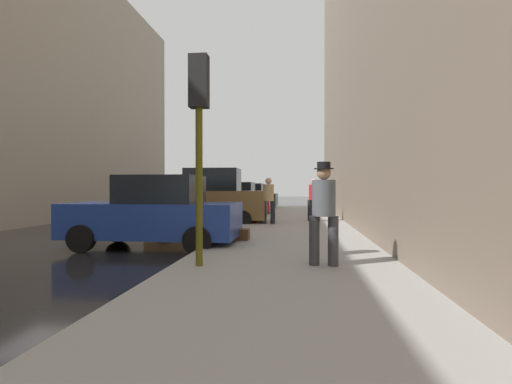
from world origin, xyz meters
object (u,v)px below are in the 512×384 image
object	(u,v)px
parked_blue_sedan	(155,213)
parked_bronze_suv	(209,199)
pedestrian_in_red_jacket	(314,197)
duffel_bag	(243,234)
parked_dark_green_sedan	(247,197)
fire_hydrant	(254,213)
parked_red_hatchback	(233,200)
traffic_light	(199,113)
pedestrian_in_tan_coat	(268,198)
pedestrian_with_beanie	(324,208)

from	to	relation	value
parked_blue_sedan	parked_bronze_suv	xyz separation A→B (m)	(-0.00, 5.97, 0.18)
pedestrian_in_red_jacket	duffel_bag	world-z (taller)	pedestrian_in_red_jacket
parked_bronze_suv	parked_dark_green_sedan	bearing A→B (deg)	90.00
parked_dark_green_sedan	duffel_bag	world-z (taller)	parked_dark_green_sedan
pedestrian_in_red_jacket	duffel_bag	bearing A→B (deg)	-108.44
parked_bronze_suv	pedestrian_in_red_jacket	size ratio (longest dim) A/B	2.72
parked_bronze_suv	fire_hydrant	distance (m)	1.89
parked_red_hatchback	pedestrian_in_red_jacket	size ratio (longest dim) A/B	2.48
fire_hydrant	parked_red_hatchback	bearing A→B (deg)	107.39
parked_dark_green_sedan	duffel_bag	size ratio (longest dim) A/B	9.69
parked_bronze_suv	parked_blue_sedan	bearing A→B (deg)	-90.00
traffic_light	duffel_bag	size ratio (longest dim) A/B	8.18
pedestrian_in_tan_coat	duffel_bag	distance (m)	4.73
parked_bronze_suv	parked_red_hatchback	size ratio (longest dim) A/B	1.10
pedestrian_with_beanie	fire_hydrant	bearing A→B (deg)	104.39
fire_hydrant	pedestrian_with_beanie	world-z (taller)	pedestrian_with_beanie
pedestrian_with_beanie	pedestrian_in_red_jacket	xyz separation A→B (m)	(0.16, 9.29, -0.03)
parked_blue_sedan	duffel_bag	distance (m)	2.26
traffic_light	duffel_bag	xyz separation A→B (m)	(0.26, 3.44, -2.47)
pedestrian_with_beanie	parked_dark_green_sedan	bearing A→B (deg)	101.31
parked_dark_green_sedan	pedestrian_with_beanie	size ratio (longest dim) A/B	2.40
parked_dark_green_sedan	traffic_light	size ratio (longest dim) A/B	1.18
pedestrian_in_tan_coat	parked_bronze_suv	bearing A→B (deg)	162.92
parked_dark_green_sedan	pedestrian_in_tan_coat	distance (m)	12.26
parked_dark_green_sedan	pedestrian_in_red_jacket	xyz separation A→B (m)	(4.14, -10.59, 0.26)
parked_blue_sedan	parked_dark_green_sedan	xyz separation A→B (m)	(-0.00, 17.24, 0.00)
traffic_light	pedestrian_in_tan_coat	size ratio (longest dim) A/B	2.11
pedestrian_in_red_jacket	parked_dark_green_sedan	bearing A→B (deg)	111.35
fire_hydrant	traffic_light	bearing A→B (deg)	-89.67
parked_blue_sedan	parked_bronze_suv	distance (m)	5.97
parked_bronze_suv	pedestrian_in_tan_coat	world-z (taller)	parked_bronze_suv
traffic_light	pedestrian_in_tan_coat	world-z (taller)	traffic_light
fire_hydrant	pedestrian_with_beanie	distance (m)	8.77
traffic_light	pedestrian_with_beanie	bearing A→B (deg)	6.22
duffel_bag	parked_red_hatchback	bearing A→B (deg)	100.86
pedestrian_in_tan_coat	fire_hydrant	bearing A→B (deg)	135.28
parked_dark_green_sedan	pedestrian_in_tan_coat	xyz separation A→B (m)	(2.42, -12.01, 0.26)
parked_bronze_suv	pedestrian_with_beanie	bearing A→B (deg)	-65.20
traffic_light	pedestrian_in_red_jacket	distance (m)	9.93
parked_dark_green_sedan	pedestrian_in_red_jacket	bearing A→B (deg)	-68.65
fire_hydrant	parked_bronze_suv	bearing A→B (deg)	175.68
parked_red_hatchback	duffel_bag	world-z (taller)	parked_red_hatchback
pedestrian_with_beanie	pedestrian_in_tan_coat	bearing A→B (deg)	101.22
parked_red_hatchback	parked_dark_green_sedan	size ratio (longest dim) A/B	1.00
parked_red_hatchback	pedestrian_in_tan_coat	distance (m)	6.81
parked_blue_sedan	duffel_bag	world-z (taller)	parked_blue_sedan
pedestrian_in_tan_coat	duffel_bag	xyz separation A→B (m)	(-0.30, -4.65, -0.81)
pedestrian_in_tan_coat	duffel_bag	bearing A→B (deg)	-93.72
parked_red_hatchback	pedestrian_in_red_jacket	xyz separation A→B (m)	(4.14, -4.94, 0.26)
duffel_bag	pedestrian_in_tan_coat	bearing A→B (deg)	86.28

